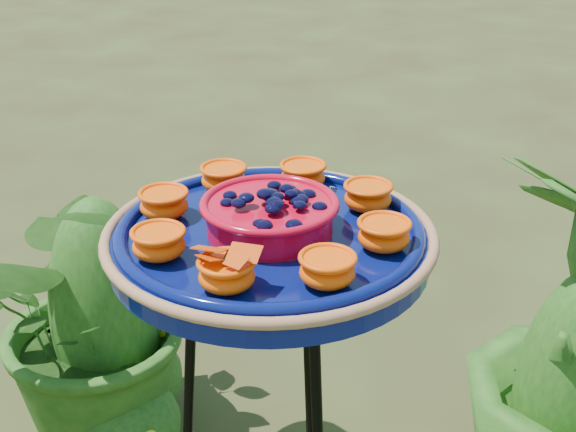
# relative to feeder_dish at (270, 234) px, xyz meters

# --- Properties ---
(feeder_dish) EXTENTS (0.59, 0.59, 0.11)m
(feeder_dish) POSITION_rel_feeder_dish_xyz_m (0.00, 0.00, 0.00)
(feeder_dish) COLOR #060F4F
(feeder_dish) RESTS_ON tripod_stand
(shrub_back_left) EXTENTS (0.94, 0.90, 0.81)m
(shrub_back_left) POSITION_rel_feeder_dish_xyz_m (-0.62, 0.61, -0.59)
(shrub_back_left) COLOR #1B4512
(shrub_back_left) RESTS_ON ground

